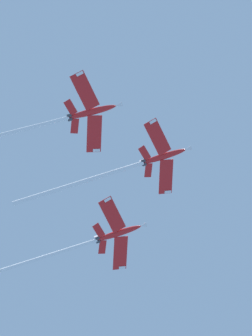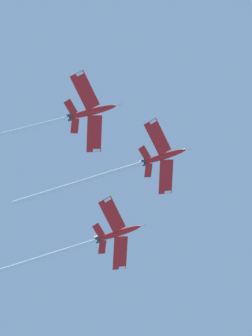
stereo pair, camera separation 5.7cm
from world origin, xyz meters
name	(u,v)px [view 1 (the left image)]	position (x,y,z in m)	size (l,w,h in m)	color
jet_lead	(128,168)	(1.35, 6.32, 137.72)	(25.78, 40.56, 17.01)	red
jet_left_wing	(87,243)	(21.58, 12.00, 133.41)	(25.89, 43.11, 17.52)	red
jet_right_wing	(61,120)	(-7.54, 24.47, 133.60)	(24.61, 39.93, 16.07)	red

